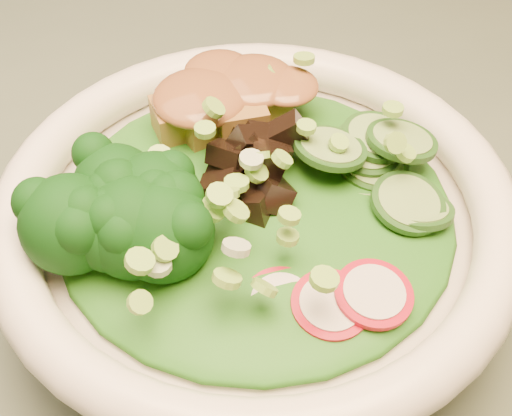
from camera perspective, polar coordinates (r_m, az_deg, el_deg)
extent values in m
cylinder|color=black|center=(1.10, 9.60, 2.29)|extent=(0.06, 0.06, 0.72)
cylinder|color=white|center=(0.45, 0.00, -3.23)|extent=(0.27, 0.27, 0.06)
torus|color=white|center=(0.42, 0.00, 0.20)|extent=(0.31, 0.31, 0.03)
ellipsoid|color=#195612|center=(0.42, 0.00, 0.09)|extent=(0.23, 0.23, 0.03)
ellipsoid|color=brown|center=(0.45, -2.50, 9.18)|extent=(0.08, 0.06, 0.02)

